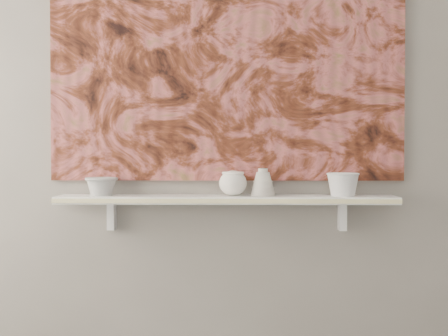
{
  "coord_description": "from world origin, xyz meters",
  "views": [
    {
      "loc": [
        0.05,
        -1.07,
        1.11
      ],
      "look_at": [
        -0.01,
        1.49,
        1.05
      ],
      "focal_mm": 50.0,
      "sensor_mm": 36.0,
      "label": 1
    }
  ],
  "objects_px": {
    "bowl_grey": "(102,186)",
    "bowl_white": "(343,184)",
    "shelf": "(226,199)",
    "painting": "(227,51)",
    "bell_vessel": "(263,182)",
    "cup_cream": "(233,183)"
  },
  "relations": [
    {
      "from": "shelf",
      "to": "bowl_grey",
      "type": "xyz_separation_m",
      "value": [
        -0.52,
        0.0,
        0.05
      ]
    },
    {
      "from": "shelf",
      "to": "cup_cream",
      "type": "xyz_separation_m",
      "value": [
        0.03,
        0.0,
        0.07
      ]
    },
    {
      "from": "bowl_grey",
      "to": "painting",
      "type": "bearing_deg",
      "value": 8.82
    },
    {
      "from": "bell_vessel",
      "to": "cup_cream",
      "type": "bearing_deg",
      "value": 180.0
    },
    {
      "from": "bowl_white",
      "to": "painting",
      "type": "bearing_deg",
      "value": 170.51
    },
    {
      "from": "painting",
      "to": "bowl_grey",
      "type": "distance_m",
      "value": 0.78
    },
    {
      "from": "painting",
      "to": "bowl_white",
      "type": "distance_m",
      "value": 0.74
    },
    {
      "from": "painting",
      "to": "cup_cream",
      "type": "relative_size",
      "value": 13.14
    },
    {
      "from": "cup_cream",
      "to": "bowl_grey",
      "type": "bearing_deg",
      "value": 180.0
    },
    {
      "from": "bowl_white",
      "to": "cup_cream",
      "type": "bearing_deg",
      "value": 180.0
    },
    {
      "from": "cup_cream",
      "to": "bell_vessel",
      "type": "relative_size",
      "value": 1.0
    },
    {
      "from": "painting",
      "to": "bell_vessel",
      "type": "xyz_separation_m",
      "value": [
        0.15,
        -0.08,
        -0.55
      ]
    },
    {
      "from": "shelf",
      "to": "cup_cream",
      "type": "bearing_deg",
      "value": 0.0
    },
    {
      "from": "bowl_grey",
      "to": "shelf",
      "type": "bearing_deg",
      "value": 0.0
    },
    {
      "from": "cup_cream",
      "to": "bowl_white",
      "type": "relative_size",
      "value": 0.85
    },
    {
      "from": "bowl_grey",
      "to": "bowl_white",
      "type": "xyz_separation_m",
      "value": [
        1.0,
        0.0,
        0.01
      ]
    },
    {
      "from": "cup_cream",
      "to": "bowl_white",
      "type": "xyz_separation_m",
      "value": [
        0.45,
        0.0,
        -0.0
      ]
    },
    {
      "from": "bowl_grey",
      "to": "bell_vessel",
      "type": "relative_size",
      "value": 1.2
    },
    {
      "from": "bowl_grey",
      "to": "cup_cream",
      "type": "height_order",
      "value": "cup_cream"
    },
    {
      "from": "bell_vessel",
      "to": "bowl_white",
      "type": "xyz_separation_m",
      "value": [
        0.33,
        0.0,
        -0.01
      ]
    },
    {
      "from": "bell_vessel",
      "to": "painting",
      "type": "bearing_deg",
      "value": 152.1
    },
    {
      "from": "shelf",
      "to": "bowl_grey",
      "type": "height_order",
      "value": "bowl_grey"
    }
  ]
}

